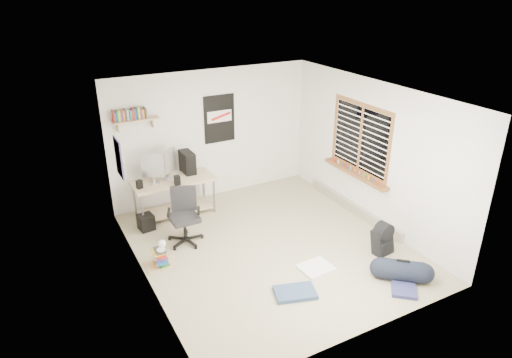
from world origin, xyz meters
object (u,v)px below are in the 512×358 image
office_chair (184,216)px  book_stack (160,257)px  backpack (382,241)px  duffel_bag (402,271)px  desk (175,196)px

office_chair → book_stack: size_ratio=2.19×
backpack → duffel_bag: size_ratio=0.70×
office_chair → backpack: 3.18m
desk → backpack: 3.70m
backpack → duffel_bag: duffel_bag is taller
backpack → duffel_bag: 0.73m
office_chair → duffel_bag: (2.38, -2.45, -0.35)m
office_chair → duffel_bag: 3.44m
desk → duffel_bag: 4.10m
office_chair → duffel_bag: office_chair is taller
desk → office_chair: 1.02m
desk → duffel_bag: (2.21, -3.44, -0.22)m
backpack → desk: bearing=123.9°
duffel_bag → backpack: bearing=111.2°
desk → office_chair: size_ratio=1.56×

